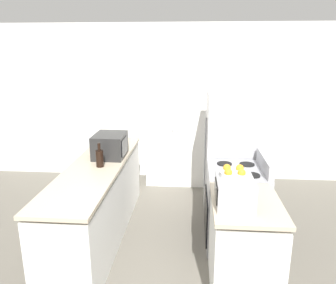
# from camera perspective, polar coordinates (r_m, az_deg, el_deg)

# --- Properties ---
(wall_back) EXTENTS (7.00, 0.06, 2.60)m
(wall_back) POSITION_cam_1_polar(r_m,az_deg,el_deg) (5.57, 1.24, 6.74)
(wall_back) COLOR silver
(wall_back) RESTS_ON ground_plane
(counter_left) EXTENTS (0.60, 2.47, 0.90)m
(counter_left) POSITION_cam_1_polar(r_m,az_deg,el_deg) (4.02, -12.05, -10.18)
(counter_left) COLOR silver
(counter_left) RESTS_ON ground_plane
(counter_right) EXTENTS (0.60, 0.83, 0.90)m
(counter_right) POSITION_cam_1_polar(r_m,az_deg,el_deg) (3.19, 12.99, -17.59)
(counter_right) COLOR silver
(counter_right) RESTS_ON ground_plane
(pantry_cabinet) EXTENTS (0.95, 0.49, 1.92)m
(pantry_cabinet) POSITION_cam_1_polar(r_m,az_deg,el_deg) (5.36, 1.41, 2.65)
(pantry_cabinet) COLOR white
(pantry_cabinet) RESTS_ON ground_plane
(stove) EXTENTS (0.66, 0.71, 1.06)m
(stove) POSITION_cam_1_polar(r_m,az_deg,el_deg) (3.86, 11.65, -10.89)
(stove) COLOR #9E9EA3
(stove) RESTS_ON ground_plane
(refrigerator) EXTENTS (0.74, 0.75, 1.65)m
(refrigerator) POSITION_cam_1_polar(r_m,az_deg,el_deg) (4.44, 11.18, -2.18)
(refrigerator) COLOR #A3A3A8
(refrigerator) RESTS_ON ground_plane
(microwave) EXTENTS (0.37, 0.46, 0.28)m
(microwave) POSITION_cam_1_polar(r_m,az_deg,el_deg) (4.08, -10.05, -0.58)
(microwave) COLOR black
(microwave) RESTS_ON counter_left
(wine_bottle) EXTENTS (0.09, 0.09, 0.28)m
(wine_bottle) POSITION_cam_1_polar(r_m,az_deg,el_deg) (3.75, -11.82, -2.72)
(wine_bottle) COLOR black
(wine_bottle) RESTS_ON counter_left
(toaster_oven) EXTENTS (0.31, 0.40, 0.24)m
(toaster_oven) POSITION_cam_1_polar(r_m,az_deg,el_deg) (2.85, 11.48, -8.42)
(toaster_oven) COLOR #B2B2B7
(toaster_oven) RESTS_ON counter_right
(fruit_bowl) EXTENTS (0.24, 0.24, 0.10)m
(fruit_bowl) POSITION_cam_1_polar(r_m,az_deg,el_deg) (2.80, 11.42, -5.37)
(fruit_bowl) COLOR silver
(fruit_bowl) RESTS_ON toaster_oven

